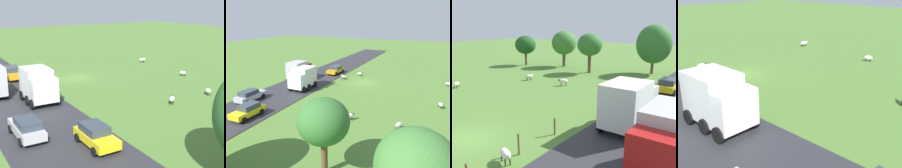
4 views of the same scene
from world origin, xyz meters
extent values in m
plane|color=#517A33|center=(0.00, 0.00, 0.00)|extent=(160.00, 160.00, 0.00)
cube|color=#2D2D33|center=(9.07, 0.00, 0.03)|extent=(8.00, 80.00, 0.06)
ellipsoid|color=silver|center=(2.03, -4.06, 0.50)|extent=(1.00, 0.59, 0.50)
ellipsoid|color=black|center=(1.58, -4.10, 0.61)|extent=(0.28, 0.20, 0.20)
cylinder|color=#2D2823|center=(1.78, -4.22, 0.15)|extent=(0.07, 0.07, 0.31)
cylinder|color=#2D2823|center=(1.76, -3.94, 0.15)|extent=(0.07, 0.07, 0.31)
cylinder|color=#2D2823|center=(2.31, -4.17, 0.15)|extent=(0.07, 0.07, 0.31)
cylinder|color=#2D2823|center=(2.28, -3.89, 0.15)|extent=(0.07, 0.07, 0.31)
ellipsoid|color=silver|center=(-3.49, 14.57, 0.56)|extent=(1.13, 1.08, 0.49)
ellipsoid|color=black|center=(-3.88, 14.24, 0.67)|extent=(0.31, 0.31, 0.20)
cylinder|color=#2D2823|center=(-3.63, 14.28, 0.19)|extent=(0.07, 0.07, 0.38)
cylinder|color=#2D2823|center=(-3.80, 14.48, 0.19)|extent=(0.07, 0.07, 0.38)
cylinder|color=#2D2823|center=(-3.18, 14.67, 0.19)|extent=(0.07, 0.07, 0.38)
cylinder|color=#2D2823|center=(-3.36, 14.87, 0.19)|extent=(0.07, 0.07, 0.38)
ellipsoid|color=silver|center=(-13.61, -3.94, 0.48)|extent=(1.09, 0.69, 0.48)
ellipsoid|color=silver|center=(-14.08, -3.84, 0.59)|extent=(0.29, 0.23, 0.20)
cylinder|color=#2D2823|center=(-13.91, -4.01, 0.15)|extent=(0.07, 0.07, 0.30)
cylinder|color=#2D2823|center=(-13.85, -3.75, 0.15)|extent=(0.07, 0.07, 0.30)
cylinder|color=#2D2823|center=(-13.37, -4.13, 0.15)|extent=(0.07, 0.07, 0.30)
cylinder|color=#2D2823|center=(-13.31, -3.87, 0.15)|extent=(0.07, 0.07, 0.30)
ellipsoid|color=beige|center=(-8.85, 14.26, 0.49)|extent=(0.81, 1.10, 0.51)
ellipsoid|color=silver|center=(-8.69, 14.70, 0.60)|extent=(0.26, 0.30, 0.20)
cylinder|color=#2D2823|center=(-8.89, 14.56, 0.15)|extent=(0.07, 0.07, 0.29)
cylinder|color=#2D2823|center=(-8.62, 14.47, 0.15)|extent=(0.07, 0.07, 0.29)
cylinder|color=#2D2823|center=(-9.07, 14.05, 0.15)|extent=(0.07, 0.07, 0.29)
cylinder|color=#2D2823|center=(-8.80, 13.96, 0.15)|extent=(0.07, 0.07, 0.29)
ellipsoid|color=silver|center=(-12.62, 6.47, 0.48)|extent=(0.84, 1.06, 0.44)
ellipsoid|color=brown|center=(-12.84, 6.87, 0.58)|extent=(0.28, 0.31, 0.20)
cylinder|color=#2D2823|center=(-12.86, 6.64, 0.16)|extent=(0.07, 0.07, 0.31)
cylinder|color=#2D2823|center=(-12.64, 6.76, 0.16)|extent=(0.07, 0.07, 0.31)
cylinder|color=#2D2823|center=(-12.61, 6.18, 0.16)|extent=(0.07, 0.07, 0.31)
cylinder|color=#2D2823|center=(-12.39, 6.29, 0.16)|extent=(0.07, 0.07, 0.31)
ellipsoid|color=white|center=(4.01, -0.52, 0.55)|extent=(1.17, 0.83, 0.46)
ellipsoid|color=silver|center=(4.49, -0.71, 0.65)|extent=(0.31, 0.27, 0.20)
cylinder|color=#2D2823|center=(4.34, -0.51, 0.19)|extent=(0.07, 0.07, 0.37)
cylinder|color=#2D2823|center=(4.24, -0.75, 0.19)|extent=(0.07, 0.07, 0.37)
cylinder|color=#2D2823|center=(3.79, -0.29, 0.19)|extent=(0.07, 0.07, 0.37)
cylinder|color=#2D2823|center=(3.69, -0.52, 0.19)|extent=(0.07, 0.07, 0.37)
cylinder|color=brown|center=(3.93, -5.88, 0.52)|extent=(0.12, 0.12, 1.05)
cylinder|color=brown|center=(3.93, -2.69, 0.51)|extent=(0.12, 0.12, 1.02)
cylinder|color=brown|center=(3.93, 0.49, 0.64)|extent=(0.12, 0.12, 1.28)
cylinder|color=brown|center=(3.93, 3.68, 0.59)|extent=(0.12, 0.12, 1.18)
cylinder|color=black|center=(9.86, 1.50, 0.54)|extent=(0.30, 0.96, 0.96)
cylinder|color=black|center=(9.86, 2.92, 0.54)|extent=(0.30, 0.96, 0.96)
cylinder|color=black|center=(9.86, 4.73, 0.54)|extent=(0.30, 0.96, 0.96)
cube|color=white|center=(7.43, 9.15, 1.69)|extent=(2.49, 1.20, 2.30)
cube|color=silver|center=(7.43, 6.87, 1.98)|extent=(2.49, 3.37, 2.89)
cylinder|color=black|center=(6.19, 9.15, 0.54)|extent=(0.30, 0.96, 0.96)
cylinder|color=black|center=(8.67, 9.15, 0.54)|extent=(0.30, 0.96, 0.96)
cylinder|color=black|center=(6.19, 7.71, 0.54)|extent=(0.30, 0.96, 0.96)
cylinder|color=black|center=(8.67, 7.71, 0.54)|extent=(0.30, 0.96, 0.96)
cylinder|color=black|center=(6.19, 5.86, 0.54)|extent=(0.30, 0.96, 0.96)
cylinder|color=black|center=(8.67, 5.86, 0.54)|extent=(0.30, 0.96, 0.96)
cube|color=#B7B7BC|center=(10.91, 14.89, 0.69)|extent=(1.70, 4.28, 0.62)
cube|color=#333D47|center=(10.91, 15.21, 1.28)|extent=(1.50, 2.35, 0.56)
cylinder|color=black|center=(11.76, 13.50, 0.38)|extent=(0.22, 0.64, 0.64)
cylinder|color=black|center=(10.06, 13.50, 0.38)|extent=(0.22, 0.64, 0.64)
cylinder|color=black|center=(11.76, 16.28, 0.38)|extent=(0.22, 0.64, 0.64)
cylinder|color=black|center=(10.06, 16.28, 0.38)|extent=(0.22, 0.64, 0.64)
cube|color=yellow|center=(7.22, 18.87, 0.69)|extent=(1.71, 3.92, 0.62)
cube|color=#333D47|center=(7.22, 18.58, 1.28)|extent=(1.50, 2.15, 0.56)
cylinder|color=black|center=(6.36, 20.14, 0.38)|extent=(0.22, 0.64, 0.64)
cylinder|color=black|center=(8.07, 20.14, 0.38)|extent=(0.22, 0.64, 0.64)
cylinder|color=black|center=(6.36, 17.60, 0.38)|extent=(0.22, 0.64, 0.64)
cylinder|color=black|center=(8.07, 17.60, 0.38)|extent=(0.22, 0.64, 0.64)
cube|color=orange|center=(7.14, -3.66, 0.69)|extent=(1.92, 4.52, 0.63)
cube|color=#333D47|center=(7.14, -4.00, 1.29)|extent=(1.69, 2.49, 0.56)
cylinder|color=black|center=(6.18, -2.19, 0.38)|extent=(0.22, 0.64, 0.64)
cylinder|color=black|center=(8.11, -2.19, 0.38)|extent=(0.22, 0.64, 0.64)
cylinder|color=black|center=(6.18, -5.13, 0.38)|extent=(0.22, 0.64, 0.64)
cylinder|color=black|center=(8.11, -5.13, 0.38)|extent=(0.22, 0.64, 0.64)
camera|label=1|loc=(16.82, 36.74, 9.95)|focal=51.00mm
camera|label=2|loc=(-11.80, 34.86, 10.90)|focal=34.78mm
camera|label=3|loc=(13.37, -7.96, 7.15)|focal=39.42mm
camera|label=4|loc=(16.14, 21.74, 8.64)|focal=46.34mm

